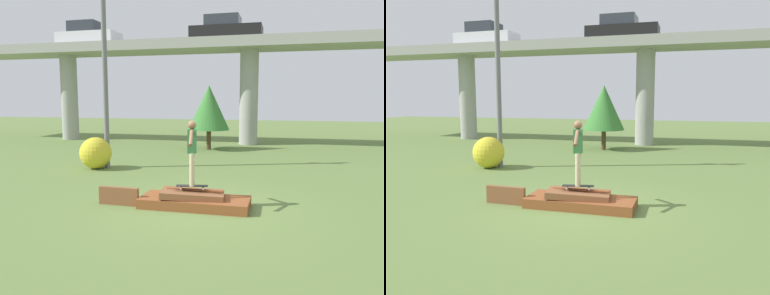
# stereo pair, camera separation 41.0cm
# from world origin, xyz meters

# --- Properties ---
(ground_plane) EXTENTS (80.00, 80.00, 0.00)m
(ground_plane) POSITION_xyz_m (0.00, 0.00, 0.00)
(ground_plane) COLOR olive
(scrap_pile) EXTENTS (2.80, 1.11, 0.48)m
(scrap_pile) POSITION_xyz_m (-0.01, -0.01, 0.17)
(scrap_pile) COLOR brown
(scrap_pile) RESTS_ON ground_plane
(scrap_plank_loose) EXTENTS (1.09, 0.14, 0.47)m
(scrap_plank_loose) POSITION_xyz_m (-1.97, -0.29, 0.23)
(scrap_plank_loose) COLOR brown
(scrap_plank_loose) RESTS_ON ground_plane
(skateboard) EXTENTS (0.83, 0.34, 0.09)m
(skateboard) POSITION_xyz_m (-0.06, -0.03, 0.55)
(skateboard) COLOR black
(skateboard) RESTS_ON scrap_pile
(skater) EXTENTS (0.32, 1.26, 1.65)m
(skater) POSITION_xyz_m (-0.06, -0.03, 1.53)
(skater) COLOR #C6B78E
(skater) RESTS_ON skateboard
(highway_overpass) EXTENTS (44.00, 3.21, 6.25)m
(highway_overpass) POSITION_xyz_m (0.00, 13.74, 5.34)
(highway_overpass) COLOR #9E9E99
(highway_overpass) RESTS_ON ground_plane
(car_on_overpass_left) EXTENTS (4.20, 1.87, 1.35)m
(car_on_overpass_left) POSITION_xyz_m (-1.44, 13.62, 6.80)
(car_on_overpass_left) COLOR black
(car_on_overpass_left) RESTS_ON highway_overpass
(car_on_overpass_mid) EXTENTS (3.99, 1.86, 1.49)m
(car_on_overpass_mid) POSITION_xyz_m (-10.61, 13.90, 6.86)
(car_on_overpass_mid) COLOR silver
(car_on_overpass_mid) RESTS_ON highway_overpass
(utility_pole) EXTENTS (1.30, 0.20, 8.05)m
(utility_pole) POSITION_xyz_m (-4.72, 4.53, 4.15)
(utility_pole) COLOR slate
(utility_pole) RESTS_ON ground_plane
(tree_behind_left) EXTENTS (2.23, 2.23, 3.49)m
(tree_behind_left) POSITION_xyz_m (-1.85, 10.85, 2.28)
(tree_behind_left) COLOR #4C3823
(tree_behind_left) RESTS_ON ground_plane
(bush_yellow_flowering) EXTENTS (1.25, 1.25, 1.25)m
(bush_yellow_flowering) POSITION_xyz_m (-5.06, 4.21, 0.63)
(bush_yellow_flowering) COLOR gold
(bush_yellow_flowering) RESTS_ON ground_plane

